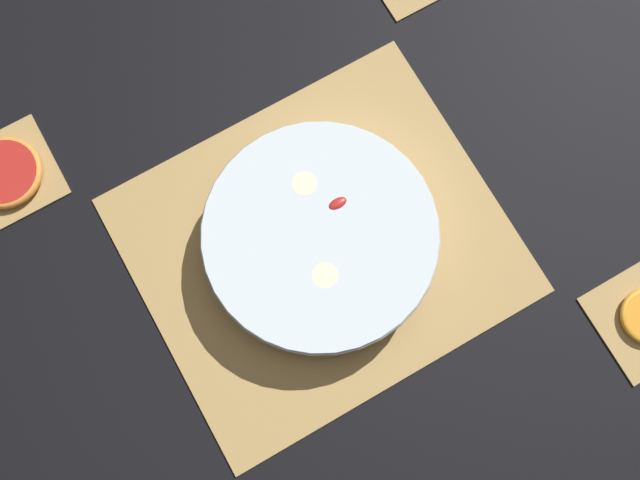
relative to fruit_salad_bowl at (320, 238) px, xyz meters
The scene contains 5 objects.
ground_plane 0.04m from the fruit_salad_bowl, 44.97° to the right, with size 6.00×6.00×0.00m, color black.
bamboo_mat_center 0.04m from the fruit_salad_bowl, 44.97° to the right, with size 0.47×0.41×0.01m.
coaster_mat_near_right 0.43m from the fruit_salad_bowl, 42.49° to the right, with size 0.13×0.13×0.01m.
fruit_salad_bowl is the anchor object (origin of this frame).
grapefruit_slice 0.43m from the fruit_salad_bowl, 42.49° to the right, with size 0.10×0.10×0.01m.
Camera 1 is at (0.10, 0.18, 0.96)m, focal length 42.00 mm.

